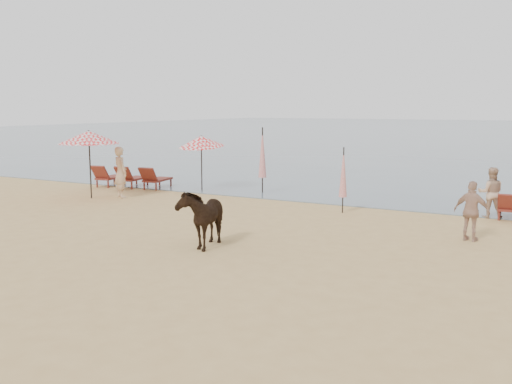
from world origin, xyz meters
TOP-DOWN VIEW (x-y plane):
  - ground at (0.00, 0.00)m, footprint 120.00×120.00m
  - sea at (0.00, 80.00)m, footprint 160.00×140.00m
  - lounger_cluster_left at (-8.80, 10.02)m, footprint 3.24×2.21m
  - umbrella_open_left_a at (-8.25, 7.09)m, footprint 2.26×2.26m
  - umbrella_open_left_b at (-5.60, 10.68)m, footprint 1.86×1.89m
  - umbrella_closed_left at (-3.08, 11.26)m, footprint 0.32×0.32m
  - umbrella_closed_right at (1.20, 8.76)m, footprint 0.26×0.26m
  - cow at (-0.35, 2.84)m, footprint 1.20×1.90m
  - beachgoer_left at (-7.36, 7.77)m, footprint 0.84×0.72m
  - beachgoer_right_a at (5.54, 10.16)m, footprint 0.88×0.75m
  - beachgoer_right_b at (5.47, 6.56)m, footprint 0.97×0.55m

SIDE VIEW (x-z plane):
  - ground at x=0.00m, z-range 0.00..0.00m
  - sea at x=0.00m, z-range -0.03..0.03m
  - lounger_cluster_left at x=-8.80m, z-range 0.13..0.79m
  - cow at x=-0.35m, z-range 0.00..1.48m
  - beachgoer_right_b at x=5.47m, z-range 0.00..1.56m
  - beachgoer_right_a at x=5.54m, z-range 0.00..1.59m
  - beachgoer_left at x=-7.36m, z-range 0.00..1.95m
  - umbrella_closed_right at x=1.20m, z-range 0.25..2.40m
  - umbrella_closed_left at x=-3.08m, z-range 0.30..2.95m
  - umbrella_open_left_b at x=-5.60m, z-range 0.86..3.23m
  - umbrella_open_left_a at x=-8.25m, z-range 1.02..3.60m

